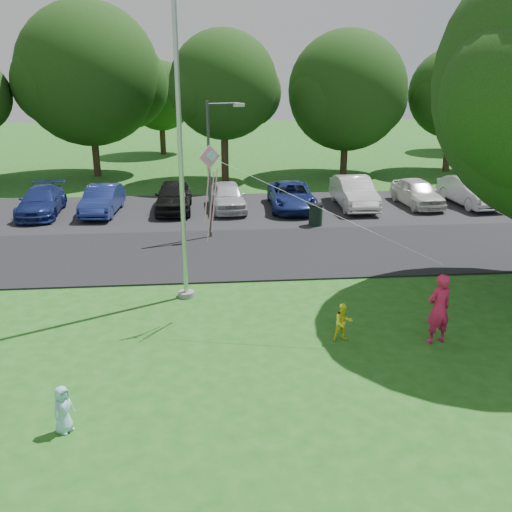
{
  "coord_description": "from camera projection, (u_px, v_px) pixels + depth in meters",
  "views": [
    {
      "loc": [
        -2.83,
        -11.44,
        6.91
      ],
      "look_at": [
        -1.42,
        4.0,
        1.6
      ],
      "focal_mm": 40.0,
      "sensor_mm": 36.0,
      "label": 1
    }
  ],
  "objects": [
    {
      "name": "child_blue",
      "position": [
        63.0,
        409.0,
        11.08
      ],
      "size": [
        0.54,
        0.58,
        0.99
      ],
      "primitive_type": "imported",
      "rotation": [
        0.0,
        0.0,
        0.96
      ],
      "color": "#91D3DF",
      "rests_on": "ground"
    },
    {
      "name": "flagpole",
      "position": [
        181.0,
        162.0,
        16.32
      ],
      "size": [
        0.5,
        0.5,
        10.0
      ],
      "color": "#B7BABF",
      "rests_on": "ground"
    },
    {
      "name": "horizon_trees",
      "position": [
        292.0,
        97.0,
        44.13
      ],
      "size": [
        77.46,
        7.2,
        7.02
      ],
      "color": "#332316",
      "rests_on": "ground"
    },
    {
      "name": "tree_row",
      "position": [
        275.0,
        82.0,
        34.38
      ],
      "size": [
        64.35,
        11.94,
        10.88
      ],
      "color": "#332316",
      "rests_on": "ground"
    },
    {
      "name": "ground",
      "position": [
        332.0,
        375.0,
        13.26
      ],
      "size": [
        120.0,
        120.0,
        0.0
      ],
      "primitive_type": "plane",
      "color": "#1D5817",
      "rests_on": "ground"
    },
    {
      "name": "trash_can",
      "position": [
        316.0,
        215.0,
        24.98
      ],
      "size": [
        0.64,
        0.64,
        1.01
      ],
      "rotation": [
        0.0,
        0.0,
        -0.16
      ],
      "color": "black",
      "rests_on": "ground"
    },
    {
      "name": "parked_cars",
      "position": [
        264.0,
        196.0,
        27.62
      ],
      "size": [
        22.72,
        4.63,
        1.48
      ],
      "color": "navy",
      "rests_on": "ground"
    },
    {
      "name": "park_road",
      "position": [
        281.0,
        252.0,
        21.73
      ],
      "size": [
        60.0,
        6.0,
        0.06
      ],
      "primitive_type": "cube",
      "color": "black",
      "rests_on": "ground"
    },
    {
      "name": "woman",
      "position": [
        439.0,
        309.0,
        14.5
      ],
      "size": [
        0.78,
        0.61,
        1.88
      ],
      "primitive_type": "imported",
      "rotation": [
        0.0,
        0.0,
        3.39
      ],
      "color": "#D41C50",
      "rests_on": "ground"
    },
    {
      "name": "child_yellow",
      "position": [
        343.0,
        322.0,
        14.73
      ],
      "size": [
        0.55,
        0.45,
        1.03
      ],
      "primitive_type": "imported",
      "rotation": [
        0.0,
        0.0,
        0.14
      ],
      "color": "yellow",
      "rests_on": "ground"
    },
    {
      "name": "street_lamp",
      "position": [
        214.0,
        158.0,
        22.53
      ],
      "size": [
        1.52,
        0.55,
        5.49
      ],
      "rotation": [
        0.0,
        0.0,
        0.27
      ],
      "color": "#3F3F44",
      "rests_on": "ground"
    },
    {
      "name": "kite",
      "position": [
        215.0,
        175.0,
        14.95
      ],
      "size": [
        5.98,
        2.39,
        2.73
      ],
      "rotation": [
        0.0,
        0.0,
        0.49
      ],
      "color": "pink",
      "rests_on": "ground"
    },
    {
      "name": "parking_strip",
      "position": [
        264.0,
        210.0,
        27.85
      ],
      "size": [
        42.0,
        7.0,
        0.06
      ],
      "primitive_type": "cube",
      "color": "black",
      "rests_on": "ground"
    }
  ]
}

